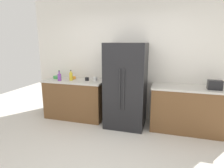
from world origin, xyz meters
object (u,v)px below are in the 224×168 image
object	(u,v)px
bottle_b	(71,76)
bowl_b	(73,78)
cup_b	(87,79)
toaster	(215,85)
refrigerator	(126,86)
bottle_a	(59,77)
bowl_a	(57,77)
cup_a	(95,79)

from	to	relation	value
bottle_b	bowl_b	world-z (taller)	bottle_b
cup_b	toaster	bearing A→B (deg)	-2.33
bottle_b	bowl_b	bearing A→B (deg)	107.72
refrigerator	bowl_b	size ratio (longest dim) A/B	11.59
toaster	bowl_b	world-z (taller)	toaster
bottle_a	bowl_a	distance (m)	0.30
refrigerator	bowl_b	xyz separation A→B (m)	(-1.35, 0.19, 0.06)
cup_a	bowl_b	distance (m)	0.61
cup_a	bowl_b	xyz separation A→B (m)	(-0.61, 0.07, -0.02)
toaster	bottle_a	size ratio (longest dim) A/B	1.06
bottle_a	bowl_b	world-z (taller)	bottle_a
toaster	cup_a	world-z (taller)	toaster
bottle_a	cup_b	bearing A→B (deg)	17.46
bottle_a	bottle_b	world-z (taller)	bottle_b
toaster	cup_b	bearing A→B (deg)	177.67
refrigerator	cup_a	xyz separation A→B (m)	(-0.74, 0.12, 0.08)
bowl_a	bowl_b	distance (m)	0.39
bowl_a	bottle_b	bearing A→B (deg)	-16.19
bottle_b	bowl_b	xyz separation A→B (m)	(-0.06, 0.18, -0.07)
cup_a	cup_b	bearing A→B (deg)	-174.55
refrigerator	bottle_b	distance (m)	1.30
refrigerator	bottle_b	xyz separation A→B (m)	(-1.29, 0.01, 0.13)
toaster	bowl_b	size ratio (longest dim) A/B	1.62
toaster	cup_a	distance (m)	2.43
bowl_b	cup_a	bearing A→B (deg)	-6.48
toaster	bottle_a	distance (m)	3.22
refrigerator	bowl_b	world-z (taller)	refrigerator
cup_a	refrigerator	bearing A→B (deg)	-9.39
bowl_b	cup_b	bearing A→B (deg)	-12.04
bottle_a	bottle_b	distance (m)	0.26
refrigerator	toaster	bearing A→B (deg)	-0.09
bottle_b	bowl_a	distance (m)	0.47
bottle_b	bottle_a	bearing A→B (deg)	-158.79
refrigerator	bottle_a	world-z (taller)	refrigerator
cup_a	bottle_a	bearing A→B (deg)	-165.40
cup_b	bottle_b	bearing A→B (deg)	-165.22
toaster	bottle_b	size ratio (longest dim) A/B	1.03
refrigerator	bottle_a	size ratio (longest dim) A/B	7.58
bottle_a	bowl_a	xyz separation A→B (m)	(-0.20, 0.22, -0.05)
bowl_a	bottle_a	bearing A→B (deg)	-48.34
toaster	bowl_a	size ratio (longest dim) A/B	1.28
bottle_b	cup_a	size ratio (longest dim) A/B	2.54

